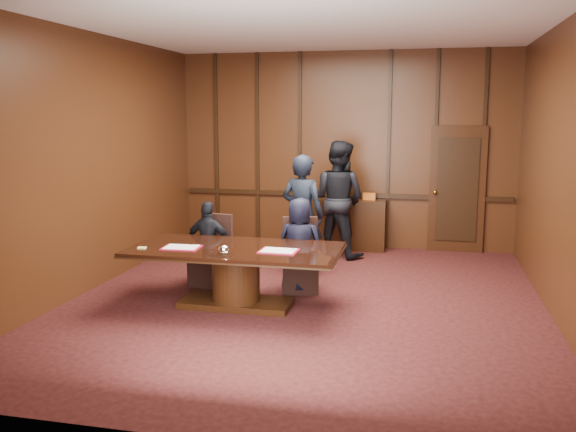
# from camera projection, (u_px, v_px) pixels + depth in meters

# --- Properties ---
(room) EXTENTS (7.00, 7.04, 3.50)m
(room) POSITION_uv_depth(u_px,v_px,m) (313.00, 168.00, 7.72)
(room) COLOR black
(room) RESTS_ON ground
(sideboard) EXTENTS (1.60, 0.45, 1.54)m
(sideboard) POSITION_uv_depth(u_px,v_px,m) (341.00, 222.00, 10.94)
(sideboard) COLOR black
(sideboard) RESTS_ON ground
(conference_table) EXTENTS (2.62, 1.32, 0.76)m
(conference_table) POSITION_uv_depth(u_px,v_px,m) (236.00, 267.00, 7.62)
(conference_table) COLOR black
(conference_table) RESTS_ON ground
(folder_left) EXTENTS (0.48, 0.36, 0.02)m
(folder_left) POSITION_uv_depth(u_px,v_px,m) (182.00, 247.00, 7.54)
(folder_left) COLOR maroon
(folder_left) RESTS_ON conference_table
(folder_right) EXTENTS (0.47, 0.35, 0.02)m
(folder_right) POSITION_uv_depth(u_px,v_px,m) (279.00, 251.00, 7.35)
(folder_right) COLOR maroon
(folder_right) RESTS_ON conference_table
(inkstand) EXTENTS (0.20, 0.14, 0.12)m
(inkstand) POSITION_uv_depth(u_px,v_px,m) (224.00, 251.00, 7.14)
(inkstand) COLOR white
(inkstand) RESTS_ON conference_table
(notepad) EXTENTS (0.11, 0.08, 0.01)m
(notepad) POSITION_uv_depth(u_px,v_px,m) (142.00, 248.00, 7.53)
(notepad) COLOR #E3D86F
(notepad) RESTS_ON conference_table
(chair_left) EXTENTS (0.56, 0.56, 0.99)m
(chair_left) POSITION_uv_depth(u_px,v_px,m) (211.00, 264.00, 8.64)
(chair_left) COLOR black
(chair_left) RESTS_ON ground
(chair_right) EXTENTS (0.58, 0.58, 0.99)m
(chair_right) POSITION_uv_depth(u_px,v_px,m) (300.00, 269.00, 8.36)
(chair_right) COLOR black
(chair_right) RESTS_ON ground
(signatory_left) EXTENTS (0.72, 0.33, 1.20)m
(signatory_left) POSITION_uv_depth(u_px,v_px,m) (209.00, 244.00, 8.52)
(signatory_left) COLOR black
(signatory_left) RESTS_ON ground
(signatory_right) EXTENTS (0.64, 0.42, 1.30)m
(signatory_right) POSITION_uv_depth(u_px,v_px,m) (300.00, 245.00, 8.23)
(signatory_right) COLOR black
(signatory_right) RESTS_ON ground
(witness_left) EXTENTS (0.75, 0.58, 1.82)m
(witness_left) POSITION_uv_depth(u_px,v_px,m) (303.00, 215.00, 9.11)
(witness_left) COLOR black
(witness_left) RESTS_ON ground
(witness_right) EXTENTS (1.16, 1.04, 1.96)m
(witness_right) POSITION_uv_depth(u_px,v_px,m) (338.00, 199.00, 10.27)
(witness_right) COLOR black
(witness_right) RESTS_ON ground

